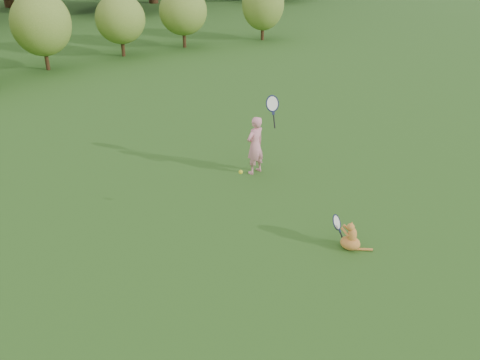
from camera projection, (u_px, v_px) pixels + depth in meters
ground at (260, 236)px, 9.18m from camera, size 100.00×100.00×0.00m
shrub_row at (7, 36)px, 17.70m from camera, size 28.00×3.00×2.80m
child at (256, 144)px, 11.18m from camera, size 0.73×0.48×1.87m
cat at (350, 235)px, 8.73m from camera, size 0.46×0.74×0.64m
tennis_ball at (241, 172)px, 9.08m from camera, size 0.07×0.07×0.07m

